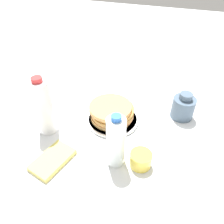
{
  "coord_description": "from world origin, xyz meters",
  "views": [
    {
      "loc": [
        -0.67,
        -0.23,
        0.65
      ],
      "look_at": [
        0.02,
        0.0,
        0.05
      ],
      "focal_mm": 35.0,
      "sensor_mm": 36.0,
      "label": 1
    }
  ],
  "objects_px": {
    "pancake_stack": "(112,112)",
    "juice_glass": "(141,159)",
    "cream_jug": "(183,107)",
    "water_bottle_mid": "(44,107)",
    "water_bottle_near": "(116,142)",
    "plate": "(112,119)"
  },
  "relations": [
    {
      "from": "pancake_stack",
      "to": "water_bottle_mid",
      "type": "relative_size",
      "value": 0.77
    },
    {
      "from": "juice_glass",
      "to": "water_bottle_near",
      "type": "relative_size",
      "value": 0.36
    },
    {
      "from": "water_bottle_near",
      "to": "water_bottle_mid",
      "type": "height_order",
      "value": "water_bottle_mid"
    },
    {
      "from": "cream_jug",
      "to": "water_bottle_near",
      "type": "xyz_separation_m",
      "value": [
        -0.34,
        0.2,
        0.05
      ]
    },
    {
      "from": "plate",
      "to": "water_bottle_near",
      "type": "relative_size",
      "value": 1.06
    },
    {
      "from": "cream_jug",
      "to": "plate",
      "type": "bearing_deg",
      "value": 113.81
    },
    {
      "from": "pancake_stack",
      "to": "juice_glass",
      "type": "xyz_separation_m",
      "value": [
        -0.19,
        -0.17,
        -0.02
      ]
    },
    {
      "from": "plate",
      "to": "juice_glass",
      "type": "height_order",
      "value": "juice_glass"
    },
    {
      "from": "pancake_stack",
      "to": "water_bottle_near",
      "type": "bearing_deg",
      "value": -157.7
    },
    {
      "from": "pancake_stack",
      "to": "cream_jug",
      "type": "distance_m",
      "value": 0.32
    },
    {
      "from": "water_bottle_near",
      "to": "water_bottle_mid",
      "type": "distance_m",
      "value": 0.33
    },
    {
      "from": "cream_jug",
      "to": "water_bottle_near",
      "type": "relative_size",
      "value": 0.57
    },
    {
      "from": "cream_jug",
      "to": "juice_glass",
      "type": "bearing_deg",
      "value": 160.36
    },
    {
      "from": "juice_glass",
      "to": "water_bottle_near",
      "type": "xyz_separation_m",
      "value": [
        -0.01,
        0.09,
        0.07
      ]
    },
    {
      "from": "pancake_stack",
      "to": "cream_jug",
      "type": "xyz_separation_m",
      "value": [
        0.13,
        -0.29,
        0.01
      ]
    },
    {
      "from": "water_bottle_near",
      "to": "water_bottle_mid",
      "type": "bearing_deg",
      "value": 78.13
    },
    {
      "from": "pancake_stack",
      "to": "water_bottle_mid",
      "type": "distance_m",
      "value": 0.28
    },
    {
      "from": "plate",
      "to": "juice_glass",
      "type": "xyz_separation_m",
      "value": [
        -0.19,
        -0.17,
        0.02
      ]
    },
    {
      "from": "plate",
      "to": "water_bottle_near",
      "type": "bearing_deg",
      "value": -157.79
    },
    {
      "from": "cream_jug",
      "to": "water_bottle_mid",
      "type": "distance_m",
      "value": 0.59
    },
    {
      "from": "pancake_stack",
      "to": "juice_glass",
      "type": "bearing_deg",
      "value": -138.19
    },
    {
      "from": "water_bottle_near",
      "to": "water_bottle_mid",
      "type": "relative_size",
      "value": 0.87
    }
  ]
}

